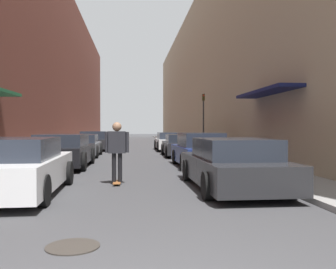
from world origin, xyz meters
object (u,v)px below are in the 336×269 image
object	(u,v)px
parked_car_left_2	(82,146)
manhole_cover	(73,246)
parked_car_left_0	(20,167)
parked_car_right_0	(232,165)
parked_car_left_3	(95,141)
parked_car_right_3	(169,142)
skateboarder	(117,146)
traffic_light	(203,115)
parked_car_left_1	(63,151)
parked_car_right_1	(200,151)
parked_car_right_2	(182,146)
parked_car_left_4	(101,139)

from	to	relation	value
parked_car_left_2	manhole_cover	world-z (taller)	parked_car_left_2
parked_car_left_0	parked_car_right_0	xyz separation A→B (m)	(5.13, 0.38, -0.02)
parked_car_left_3	manhole_cover	world-z (taller)	parked_car_left_3
parked_car_right_3	parked_car_left_3	bearing A→B (deg)	170.43
parked_car_left_0	parked_car_right_0	bearing A→B (deg)	4.21
parked_car_right_3	skateboarder	world-z (taller)	skateboarder
parked_car_left_3	traffic_light	bearing A→B (deg)	-10.95
parked_car_left_1	parked_car_right_1	world-z (taller)	parked_car_right_1
parked_car_right_2	skateboarder	world-z (taller)	skateboarder
parked_car_right_1	parked_car_right_2	size ratio (longest dim) A/B	1.04
parked_car_right_2	parked_car_left_3	bearing A→B (deg)	130.98
parked_car_left_2	parked_car_left_3	world-z (taller)	parked_car_left_3
parked_car_left_0	parked_car_left_3	distance (m)	17.49
parked_car_left_0	traffic_light	distance (m)	17.77
parked_car_right_0	parked_car_left_0	bearing A→B (deg)	-175.79
parked_car_right_2	skateboarder	distance (m)	10.46
parked_car_left_1	parked_car_left_2	distance (m)	5.61
parked_car_left_0	skateboarder	world-z (taller)	skateboarder
parked_car_left_0	manhole_cover	bearing A→B (deg)	-65.38
parked_car_left_1	parked_car_right_3	bearing A→B (deg)	63.68
parked_car_right_3	manhole_cover	xyz separation A→B (m)	(-3.33, -20.60, -0.60)
parked_car_right_0	parked_car_left_4	bearing A→B (deg)	102.88
parked_car_right_3	parked_car_right_0	bearing A→B (deg)	-90.08
parked_car_left_3	manhole_cover	distance (m)	21.56
skateboarder	manhole_cover	size ratio (longest dim) A/B	2.44
parked_car_left_3	skateboarder	distance (m)	16.24
parked_car_left_1	parked_car_right_1	distance (m)	5.36
parked_car_left_3	parked_car_right_1	size ratio (longest dim) A/B	1.08
parked_car_right_1	parked_car_right_3	distance (m)	10.92
parked_car_left_0	parked_car_right_1	world-z (taller)	parked_car_right_1
parked_car_right_1	traffic_light	world-z (taller)	traffic_light
parked_car_left_3	parked_car_right_2	world-z (taller)	parked_car_left_3
parked_car_right_2	traffic_light	distance (m)	5.45
traffic_light	parked_car_left_2	bearing A→B (deg)	-149.57
parked_car_left_4	skateboarder	size ratio (longest dim) A/B	2.43
parked_car_left_0	parked_car_right_0	world-z (taller)	parked_car_left_0
parked_car_right_0	parked_car_right_3	world-z (taller)	parked_car_right_0
parked_car_right_1	manhole_cover	bearing A→B (deg)	-109.56
parked_car_left_0	parked_car_right_2	bearing A→B (deg)	64.97
parked_car_left_2	parked_car_right_2	world-z (taller)	parked_car_right_2
parked_car_left_3	traffic_light	xyz separation A→B (m)	(7.42, -1.43, 1.77)
parked_car_right_1	parked_car_left_0	bearing A→B (deg)	-132.69
skateboarder	parked_car_right_0	bearing A→B (deg)	-19.22
parked_car_right_1	skateboarder	distance (m)	5.31
parked_car_left_4	manhole_cover	size ratio (longest dim) A/B	5.91
parked_car_left_1	parked_car_left_3	world-z (taller)	parked_car_left_3
parked_car_left_0	parked_car_left_1	size ratio (longest dim) A/B	1.01
parked_car_left_2	parked_car_left_3	size ratio (longest dim) A/B	0.88
parked_car_left_0	skateboarder	size ratio (longest dim) A/B	2.76
parked_car_right_2	parked_car_right_3	world-z (taller)	parked_car_right_3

